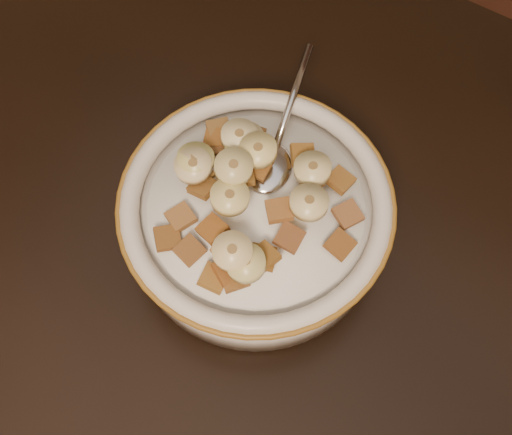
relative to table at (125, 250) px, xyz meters
The scene contains 42 objects.
floor 0.78m from the table, ahead, with size 4.00×4.50×0.10m, color #422816.
table is the anchor object (origin of this frame).
cereal_bowl 0.13m from the table, 34.88° to the left, with size 0.22×0.22×0.05m, color beige.
milk 0.14m from the table, 34.88° to the left, with size 0.18×0.18×0.00m, color white.
spoon 0.16m from the table, 48.22° to the left, with size 0.04×0.05×0.01m, color #B2B3B7.
cereal_square_0 0.21m from the table, 21.95° to the left, with size 0.02×0.02×0.01m, color brown.
cereal_square_1 0.15m from the table, ahead, with size 0.02×0.02×0.01m, color brown.
cereal_square_2 0.19m from the table, 48.49° to the left, with size 0.02×0.02×0.01m, color brown.
cereal_square_3 0.16m from the table, 12.83° to the left, with size 0.02×0.02×0.01m, color brown.
cereal_square_4 0.14m from the table, 12.14° to the left, with size 0.02×0.02×0.01m, color #9C6A1B.
cereal_square_5 0.12m from the table, 45.25° to the left, with size 0.02×0.02×0.01m, color brown.
cereal_square_6 0.11m from the table, ahead, with size 0.02×0.02×0.01m, color brown.
cereal_square_7 0.21m from the table, 29.96° to the left, with size 0.02×0.02×0.01m, color brown.
cereal_square_8 0.10m from the table, ahead, with size 0.02×0.02×0.01m, color brown.
cereal_square_9 0.14m from the table, 69.27° to the left, with size 0.02×0.02×0.01m, color brown.
cereal_square_10 0.14m from the table, 72.23° to the left, with size 0.02×0.02×0.01m, color brown.
cereal_square_11 0.17m from the table, 28.77° to the left, with size 0.02×0.02×0.01m, color olive.
cereal_square_12 0.19m from the table, 40.34° to the left, with size 0.02×0.02×0.01m, color olive.
cereal_square_13 0.14m from the table, ahead, with size 0.02×0.02×0.01m, color brown.
cereal_square_14 0.16m from the table, 12.62° to the left, with size 0.02×0.02×0.01m, color brown.
cereal_square_15 0.21m from the table, 39.35° to the left, with size 0.02×0.02×0.01m, color brown.
cereal_square_16 0.17m from the table, 20.92° to the left, with size 0.02×0.02×0.01m, color brown.
cereal_square_17 0.12m from the table, 55.25° to the left, with size 0.02×0.02×0.01m, color brown.
cereal_square_18 0.15m from the table, 43.72° to the left, with size 0.02×0.02×0.01m, color brown.
cereal_square_19 0.13m from the table, ahead, with size 0.02×0.02×0.01m, color olive.
cereal_square_20 0.16m from the table, 47.19° to the left, with size 0.02×0.02×0.01m, color brown.
cereal_square_21 0.14m from the table, 66.95° to the left, with size 0.02×0.02×0.01m, color brown.
cereal_square_22 0.16m from the table, 61.96° to the left, with size 0.02×0.02×0.01m, color brown.
cereal_square_23 0.13m from the table, 18.43° to the left, with size 0.02×0.02×0.01m, color #9A511F.
cereal_square_24 0.10m from the table, 26.29° to the left, with size 0.02×0.02×0.01m, color brown.
banana_slice_0 0.20m from the table, 41.49° to the left, with size 0.03×0.03×0.01m, color beige.
banana_slice_1 0.12m from the table, 56.19° to the left, with size 0.03×0.03×0.01m, color beige.
banana_slice_2 0.16m from the table, 59.57° to the left, with size 0.03×0.03×0.01m, color beige.
banana_slice_3 0.16m from the table, 52.74° to the left, with size 0.03×0.03×0.01m, color #D2C46F.
banana_slice_4 0.16m from the table, ahead, with size 0.03×0.03×0.01m, color #E6DB85.
banana_slice_5 0.15m from the table, ahead, with size 0.03×0.03×0.01m, color #FEE69A.
banana_slice_6 0.15m from the table, 31.51° to the left, with size 0.03×0.03×0.01m, color #F2D886.
banana_slice_7 0.13m from the table, 59.61° to the left, with size 0.03×0.03×0.01m, color #E7DC7A.
banana_slice_8 0.15m from the table, 44.16° to the left, with size 0.03×0.03×0.01m, color #D3BF8B.
banana_slice_9 0.16m from the table, 58.94° to the left, with size 0.03×0.03×0.01m, color beige.
banana_slice_10 0.19m from the table, 30.08° to the left, with size 0.03×0.03×0.01m, color beige.
banana_slice_11 0.17m from the table, 49.64° to the left, with size 0.03×0.03×0.01m, color #FFE196.
Camera 1 is at (0.21, -0.12, 1.22)m, focal length 40.00 mm.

